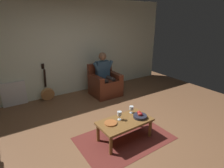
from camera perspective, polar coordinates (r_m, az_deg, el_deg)
The scene contains 12 objects.
ground_plane at distance 3.53m, azimuth 2.52°, elevation -16.71°, with size 7.62×7.62×0.00m, color brown.
wall_back at distance 5.29m, azimuth -14.40°, elevation 10.85°, with size 6.75×0.06×2.66m, color silver.
rug at distance 3.52m, azimuth 3.93°, elevation -16.69°, with size 1.68×1.12×0.01m, color maroon.
armchair at distance 5.24m, azimuth -2.33°, elevation -0.01°, with size 0.77×0.74×0.90m.
person_seated at distance 5.12m, azimuth -2.33°, elevation 3.56°, with size 0.64×0.57×1.23m.
coffee_table at distance 3.34m, azimuth 4.06°, elevation -12.26°, with size 0.99×0.54×0.38m.
guitar at distance 5.21m, azimuth -19.71°, elevation -2.57°, with size 0.35×0.29×0.99m.
radiator at distance 5.21m, azimuth -28.56°, elevation -2.77°, with size 0.58×0.06×0.62m, color white.
wine_glass_near at distance 3.28m, azimuth 2.38°, elevation -9.44°, with size 0.08×0.08×0.16m.
wine_glass_far at distance 3.53m, azimuth 6.15°, elevation -7.68°, with size 0.08×0.08×0.14m.
fruit_bowl at distance 3.42m, azimuth 8.83°, elevation -9.87°, with size 0.25×0.25×0.11m.
decorative_dish at distance 3.21m, azimuth -0.38°, elevation -12.26°, with size 0.22×0.22×0.02m, color #AC5E2E.
Camera 1 is at (1.66, 2.30, 2.10)m, focal length 28.96 mm.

